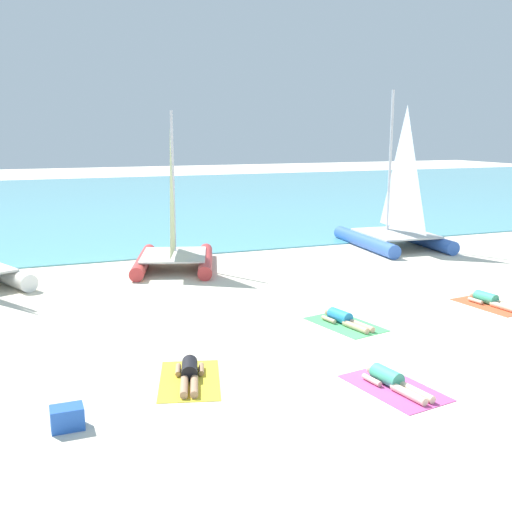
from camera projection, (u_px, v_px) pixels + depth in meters
The scene contains 13 objects.
ground_plane at pixel (205, 264), 21.19m from camera, with size 120.00×120.00×0.00m, color beige.
ocean_water at pixel (112, 200), 40.83m from camera, with size 120.00×40.00×0.05m, color #5BB2C1.
sailboat_blue at pixel (395, 224), 24.11m from camera, with size 3.33×4.89×6.10m.
sailboat_red at pixel (174, 246), 20.34m from camera, with size 3.61×4.56×5.19m.
towel_leftmost at pixel (190, 380), 11.30m from camera, with size 1.10×1.90×0.01m, color yellow.
sunbather_leftmost at pixel (190, 372), 11.34m from camera, with size 0.81×1.55×0.30m.
towel_center_left at pixel (394, 388), 10.96m from camera, with size 1.10×1.90×0.01m, color #D84C99.
sunbather_center_left at pixel (392, 380), 10.99m from camera, with size 0.64×1.57×0.30m.
towel_center_right at pixel (345, 324), 14.56m from camera, with size 1.10×1.90×0.01m, color #4CB266.
sunbather_center_right at pixel (344, 319), 14.59m from camera, with size 0.71×1.56×0.30m.
towel_rightmost at pixel (492, 305), 16.17m from camera, with size 1.10×1.90×0.01m, color #EA5933.
sunbather_rightmost at pixel (490, 300), 16.20m from camera, with size 0.60×1.57×0.30m.
cooler_box at pixel (67, 418), 9.44m from camera, with size 0.50×0.36×0.36m, color blue.
Camera 1 is at (-5.95, -9.91, 4.53)m, focal length 42.87 mm.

